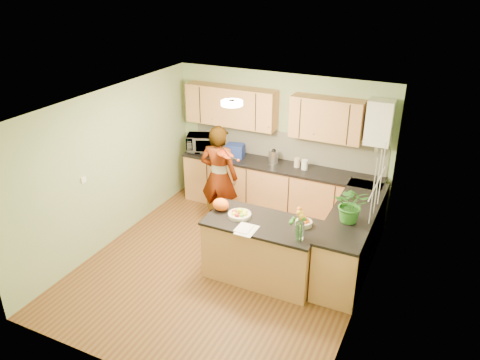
% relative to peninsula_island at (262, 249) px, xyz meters
% --- Properties ---
extents(floor, '(4.50, 4.50, 0.00)m').
position_rel_peninsula_island_xyz_m(floor, '(-0.60, -0.02, -0.46)').
color(floor, '#573218').
rests_on(floor, ground).
extents(ceiling, '(4.00, 4.50, 0.02)m').
position_rel_peninsula_island_xyz_m(ceiling, '(-0.60, -0.02, 2.04)').
color(ceiling, silver).
rests_on(ceiling, wall_back).
extents(wall_back, '(4.00, 0.02, 2.50)m').
position_rel_peninsula_island_xyz_m(wall_back, '(-0.60, 2.23, 0.79)').
color(wall_back, '#93AF7D').
rests_on(wall_back, floor).
extents(wall_front, '(4.00, 0.02, 2.50)m').
position_rel_peninsula_island_xyz_m(wall_front, '(-0.60, -2.27, 0.79)').
color(wall_front, '#93AF7D').
rests_on(wall_front, floor).
extents(wall_left, '(0.02, 4.50, 2.50)m').
position_rel_peninsula_island_xyz_m(wall_left, '(-2.60, -0.02, 0.79)').
color(wall_left, '#93AF7D').
rests_on(wall_left, floor).
extents(wall_right, '(0.02, 4.50, 2.50)m').
position_rel_peninsula_island_xyz_m(wall_right, '(1.40, -0.02, 0.79)').
color(wall_right, '#93AF7D').
rests_on(wall_right, floor).
extents(back_counter, '(3.64, 0.62, 0.94)m').
position_rel_peninsula_island_xyz_m(back_counter, '(-0.50, 1.93, 0.01)').
color(back_counter, '#C2844D').
rests_on(back_counter, floor).
extents(right_counter, '(0.62, 2.24, 0.94)m').
position_rel_peninsula_island_xyz_m(right_counter, '(1.10, 0.83, 0.01)').
color(right_counter, '#C2844D').
rests_on(right_counter, floor).
extents(splashback, '(3.60, 0.02, 0.52)m').
position_rel_peninsula_island_xyz_m(splashback, '(-0.50, 2.21, 0.74)').
color(splashback, white).
rests_on(splashback, back_counter).
extents(upper_cabinets, '(3.20, 0.34, 0.70)m').
position_rel_peninsula_island_xyz_m(upper_cabinets, '(-0.77, 2.06, 1.39)').
color(upper_cabinets, '#C2844D').
rests_on(upper_cabinets, wall_back).
extents(boiler, '(0.40, 0.30, 0.86)m').
position_rel_peninsula_island_xyz_m(boiler, '(1.10, 2.07, 1.44)').
color(boiler, white).
rests_on(boiler, wall_back).
extents(window_right, '(0.01, 1.30, 1.05)m').
position_rel_peninsula_island_xyz_m(window_right, '(1.39, 0.58, 1.09)').
color(window_right, white).
rests_on(window_right, wall_right).
extents(light_switch, '(0.02, 0.09, 0.09)m').
position_rel_peninsula_island_xyz_m(light_switch, '(-2.58, -0.62, 0.84)').
color(light_switch, white).
rests_on(light_switch, wall_left).
extents(ceiling_lamp, '(0.30, 0.30, 0.07)m').
position_rel_peninsula_island_xyz_m(ceiling_lamp, '(-0.60, 0.28, 2.00)').
color(ceiling_lamp, '#FFEABF').
rests_on(ceiling_lamp, ceiling).
extents(peninsula_island, '(1.59, 0.82, 0.91)m').
position_rel_peninsula_island_xyz_m(peninsula_island, '(0.00, 0.00, 0.00)').
color(peninsula_island, '#C2844D').
rests_on(peninsula_island, floor).
extents(fruit_dish, '(0.33, 0.33, 0.12)m').
position_rel_peninsula_island_xyz_m(fruit_dish, '(-0.35, -0.00, 0.50)').
color(fruit_dish, beige).
rests_on(fruit_dish, peninsula_island).
extents(orange_bowl, '(0.23, 0.23, 0.14)m').
position_rel_peninsula_island_xyz_m(orange_bowl, '(0.55, 0.15, 0.51)').
color(orange_bowl, beige).
rests_on(orange_bowl, peninsula_island).
extents(flower_vase, '(0.27, 0.27, 0.50)m').
position_rel_peninsula_island_xyz_m(flower_vase, '(0.60, -0.18, 0.79)').
color(flower_vase, silver).
rests_on(flower_vase, peninsula_island).
extents(orange_bag, '(0.30, 0.28, 0.18)m').
position_rel_peninsula_island_xyz_m(orange_bag, '(-0.68, 0.05, 0.55)').
color(orange_bag, orange).
rests_on(orange_bag, peninsula_island).
extents(papers, '(0.24, 0.33, 0.01)m').
position_rel_peninsula_island_xyz_m(papers, '(-0.10, -0.30, 0.46)').
color(papers, white).
rests_on(papers, peninsula_island).
extents(violinist, '(0.70, 0.49, 1.81)m').
position_rel_peninsula_island_xyz_m(violinist, '(-1.25, 1.08, 0.45)').
color(violinist, '#E5AA8C').
rests_on(violinist, floor).
extents(violin, '(0.71, 0.62, 0.18)m').
position_rel_peninsula_island_xyz_m(violin, '(-1.05, 0.86, 0.99)').
color(violin, '#581C05').
rests_on(violin, violinist).
extents(microwave, '(0.68, 0.57, 0.32)m').
position_rel_peninsula_island_xyz_m(microwave, '(-2.05, 1.94, 0.64)').
color(microwave, white).
rests_on(microwave, back_counter).
extents(blue_box, '(0.34, 0.27, 0.25)m').
position_rel_peninsula_island_xyz_m(blue_box, '(-1.36, 1.93, 0.61)').
color(blue_box, navy).
rests_on(blue_box, back_counter).
extents(kettle, '(0.17, 0.17, 0.31)m').
position_rel_peninsula_island_xyz_m(kettle, '(-0.62, 1.96, 0.61)').
color(kettle, silver).
rests_on(kettle, back_counter).
extents(jar_cream, '(0.12, 0.12, 0.16)m').
position_rel_peninsula_island_xyz_m(jar_cream, '(-0.19, 1.98, 0.56)').
color(jar_cream, beige).
rests_on(jar_cream, back_counter).
extents(jar_white, '(0.12, 0.12, 0.17)m').
position_rel_peninsula_island_xyz_m(jar_white, '(-0.03, 1.94, 0.57)').
color(jar_white, white).
rests_on(jar_white, back_counter).
extents(potted_plant, '(0.56, 0.51, 0.53)m').
position_rel_peninsula_island_xyz_m(potted_plant, '(1.10, 0.49, 0.75)').
color(potted_plant, '#307527').
rests_on(potted_plant, right_counter).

